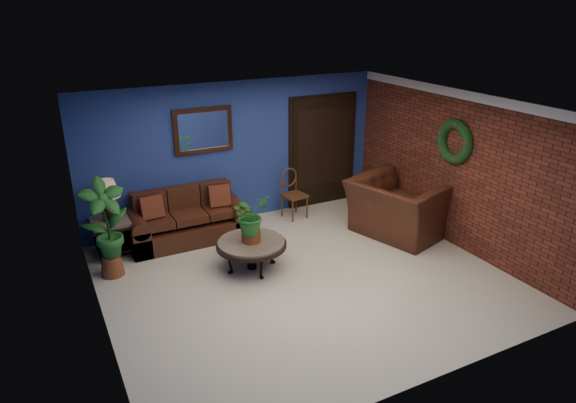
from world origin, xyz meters
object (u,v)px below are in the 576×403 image
table_lamp (108,195)px  sofa (187,223)px  side_chair (292,190)px  coffee_table (251,245)px  end_table (112,228)px  armchair (398,208)px

table_lamp → sofa: bearing=1.1°
sofa → side_chair: side_chair is taller
coffee_table → table_lamp: size_ratio=1.66×
side_chair → coffee_table: bearing=-143.7°
coffee_table → table_lamp: table_lamp is taller
coffee_table → end_table: 2.26m
coffee_table → end_table: size_ratio=1.64×
coffee_table → side_chair: side_chair is taller
table_lamp → armchair: bearing=-18.0°
end_table → side_chair: 3.21m
side_chair → table_lamp: bearing=171.8°
end_table → table_lamp: size_ratio=1.01×
sofa → end_table: sofa is taller
coffee_table → end_table: (-1.74, 1.44, 0.05)m
sofa → coffee_table: sofa is taller
table_lamp → end_table: bearing=90.0°
sofa → side_chair: bearing=1.2°
sofa → coffee_table: bearing=-69.3°
table_lamp → side_chair: 3.25m
coffee_table → end_table: end_table is taller
coffee_table → side_chair: bearing=45.7°
side_chair → end_table: bearing=171.8°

